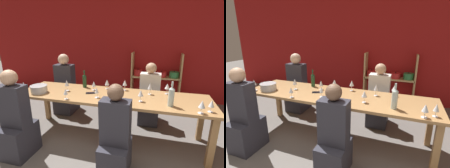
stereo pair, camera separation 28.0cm
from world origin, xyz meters
TOP-DOWN VIEW (x-y plane):
  - wall_back_red at (0.00, 3.83)m, footprint 8.80×0.06m
  - shelf_unit at (0.55, 3.63)m, footprint 1.20×0.30m
  - dining_table at (-0.09, 1.75)m, footprint 3.01×0.82m
  - mixing_bowl at (-1.25, 1.56)m, footprint 0.27×0.27m
  - wine_bottle_green at (-0.65, 2.02)m, footprint 0.07×0.07m
  - wine_bottle_dark at (0.80, 1.55)m, footprint 0.08×0.08m
  - wine_glass_empty_a at (0.50, 1.94)m, footprint 0.07×0.07m
  - wine_glass_empty_b at (0.39, 1.61)m, footprint 0.08×0.08m
  - wine_glass_red_a at (0.08, 2.04)m, footprint 0.07×0.07m
  - wine_glass_empty_c at (-0.43, 1.91)m, footprint 0.07×0.07m
  - wine_glass_empty_d at (-1.46, 1.47)m, footprint 0.07×0.07m
  - wine_glass_white_a at (-0.23, 2.03)m, footprint 0.08×0.08m
  - wine_glass_empty_e at (1.27, 1.48)m, footprint 0.06×0.06m
  - wine_glass_empty_f at (1.15, 1.41)m, footprint 0.08×0.08m
  - wine_glass_white_b at (-0.26, 1.58)m, footprint 0.07×0.07m
  - wine_glass_white_c at (0.77, 2.03)m, footprint 0.08×0.08m
  - wine_glass_red_b at (-0.85, 1.76)m, footprint 0.07×0.07m
  - wine_glass_empty_g at (-0.68, 1.41)m, footprint 0.06×0.06m
  - cell_phone at (-0.42, 1.74)m, footprint 0.17×0.12m
  - person_near_a at (0.17, 1.04)m, footprint 0.35×0.44m
  - person_far_a at (0.48, 2.48)m, footprint 0.37×0.47m
  - person_near_b at (-1.24, 1.01)m, footprint 0.37×0.46m
  - person_far_b at (-1.32, 2.50)m, footprint 0.40×0.50m

SIDE VIEW (x-z plane):
  - person_near_a at x=0.17m, z-range -0.15..1.02m
  - person_far_a at x=0.48m, z-range -0.16..1.03m
  - shelf_unit at x=0.55m, z-range -0.15..1.09m
  - person_near_b at x=-1.24m, z-range -0.16..1.10m
  - person_far_b at x=-1.32m, z-range -0.16..1.12m
  - dining_table at x=-0.09m, z-range 0.30..1.07m
  - cell_phone at x=-0.42m, z-range 0.76..0.77m
  - mixing_bowl at x=-1.25m, z-range 0.77..0.89m
  - wine_glass_empty_c at x=-0.43m, z-range 0.79..0.95m
  - wine_glass_empty_e at x=1.27m, z-range 0.79..0.95m
  - wine_glass_white_b at x=-0.26m, z-range 0.79..0.96m
  - wine_glass_white_a at x=-0.23m, z-range 0.79..0.96m
  - wine_glass_empty_g at x=-0.68m, z-range 0.80..0.96m
  - wine_glass_empty_f at x=1.15m, z-range 0.80..0.96m
  - wine_glass_white_c at x=0.77m, z-range 0.80..0.97m
  - wine_glass_empty_b at x=0.39m, z-range 0.80..0.97m
  - wine_bottle_green at x=-0.65m, z-range 0.74..1.04m
  - wine_glass_red_a at x=0.08m, z-range 0.80..0.98m
  - wine_glass_red_b at x=-0.85m, z-range 0.80..0.99m
  - wine_glass_empty_d at x=-1.46m, z-range 0.80..0.99m
  - wine_glass_empty_a at x=0.50m, z-range 0.80..0.99m
  - wine_bottle_dark at x=0.80m, z-range 0.74..1.07m
  - wall_back_red at x=0.00m, z-range 0.00..2.70m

